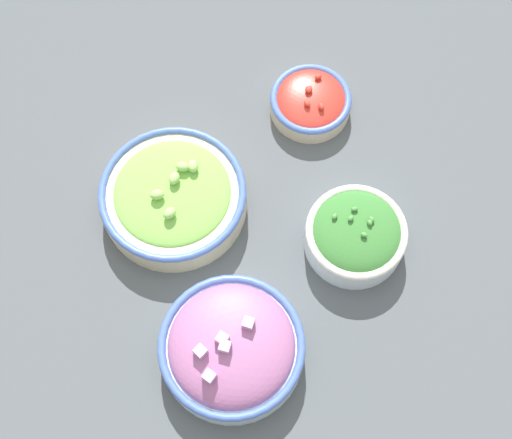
# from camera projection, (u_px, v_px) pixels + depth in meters

# --- Properties ---
(ground_plane) EXTENTS (3.00, 3.00, 0.00)m
(ground_plane) POSITION_uv_depth(u_px,v_px,m) (256.00, 227.00, 1.11)
(ground_plane) COLOR #4C5156
(bowl_broccoli) EXTENTS (0.15, 0.15, 0.07)m
(bowl_broccoli) POSITION_uv_depth(u_px,v_px,m) (356.00, 235.00, 1.07)
(bowl_broccoli) COLOR silver
(bowl_broccoli) RESTS_ON ground_plane
(bowl_lettuce) EXTENTS (0.23, 0.23, 0.08)m
(bowl_lettuce) POSITION_uv_depth(u_px,v_px,m) (173.00, 197.00, 1.10)
(bowl_lettuce) COLOR beige
(bowl_lettuce) RESTS_ON ground_plane
(bowl_cherry_tomatoes) EXTENTS (0.13, 0.13, 0.05)m
(bowl_cherry_tomatoes) POSITION_uv_depth(u_px,v_px,m) (311.00, 102.00, 1.17)
(bowl_cherry_tomatoes) COLOR beige
(bowl_cherry_tomatoes) RESTS_ON ground_plane
(bowl_red_onion) EXTENTS (0.21, 0.21, 0.09)m
(bowl_red_onion) POSITION_uv_depth(u_px,v_px,m) (232.00, 347.00, 1.00)
(bowl_red_onion) COLOR #B2C1CC
(bowl_red_onion) RESTS_ON ground_plane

